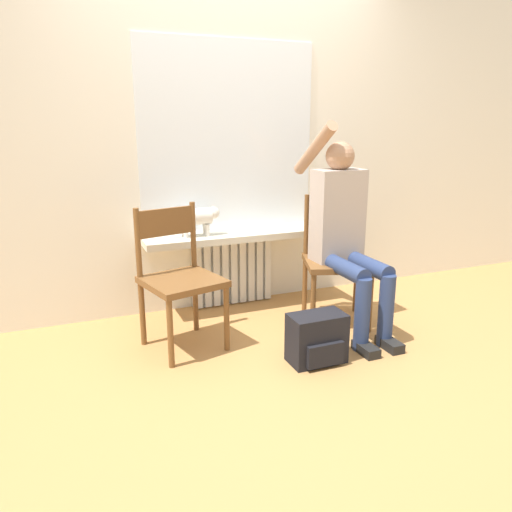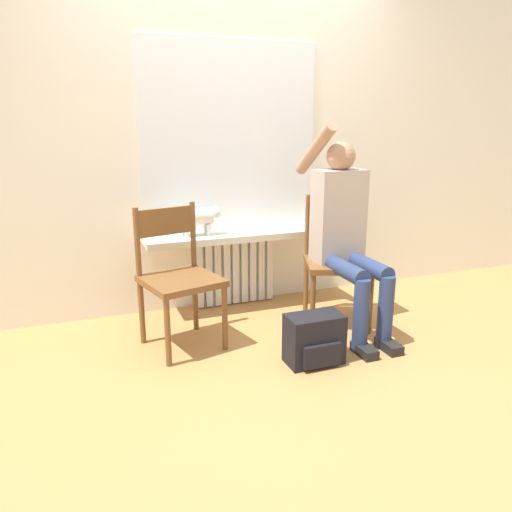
{
  "view_description": "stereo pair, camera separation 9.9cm",
  "coord_description": "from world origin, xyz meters",
  "px_view_note": "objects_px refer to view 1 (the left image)",
  "views": [
    {
      "loc": [
        -1.25,
        -2.39,
        1.41
      ],
      "look_at": [
        0.0,
        0.66,
        0.51
      ],
      "focal_mm": 35.0,
      "sensor_mm": 36.0,
      "label": 1
    },
    {
      "loc": [
        -1.16,
        -2.42,
        1.41
      ],
      "look_at": [
        0.0,
        0.66,
        0.51
      ],
      "focal_mm": 35.0,
      "sensor_mm": 36.0,
      "label": 2
    }
  ],
  "objects_px": {
    "chair_left": "(179,276)",
    "person": "(345,228)",
    "backpack": "(317,339)",
    "chair_right": "(336,258)",
    "cat": "(197,217)"
  },
  "relations": [
    {
      "from": "person",
      "to": "cat",
      "type": "height_order",
      "value": "person"
    },
    {
      "from": "chair_left",
      "to": "person",
      "type": "distance_m",
      "value": 1.15
    },
    {
      "from": "chair_left",
      "to": "person",
      "type": "height_order",
      "value": "person"
    },
    {
      "from": "backpack",
      "to": "chair_left",
      "type": "bearing_deg",
      "value": 142.05
    },
    {
      "from": "cat",
      "to": "chair_left",
      "type": "bearing_deg",
      "value": -118.82
    },
    {
      "from": "backpack",
      "to": "person",
      "type": "bearing_deg",
      "value": 44.45
    },
    {
      "from": "chair_left",
      "to": "cat",
      "type": "xyz_separation_m",
      "value": [
        0.26,
        0.48,
        0.27
      ]
    },
    {
      "from": "chair_right",
      "to": "cat",
      "type": "xyz_separation_m",
      "value": [
        -0.87,
        0.48,
        0.27
      ]
    },
    {
      "from": "chair_left",
      "to": "chair_right",
      "type": "bearing_deg",
      "value": -14.21
    },
    {
      "from": "person",
      "to": "cat",
      "type": "distance_m",
      "value": 1.05
    },
    {
      "from": "chair_left",
      "to": "chair_right",
      "type": "xyz_separation_m",
      "value": [
        1.14,
        -0.0,
        0.0
      ]
    },
    {
      "from": "cat",
      "to": "person",
      "type": "bearing_deg",
      "value": -34.84
    },
    {
      "from": "chair_left",
      "to": "person",
      "type": "bearing_deg",
      "value": -20.31
    },
    {
      "from": "chair_left",
      "to": "backpack",
      "type": "distance_m",
      "value": 0.94
    },
    {
      "from": "chair_right",
      "to": "backpack",
      "type": "relative_size",
      "value": 2.66
    }
  ]
}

